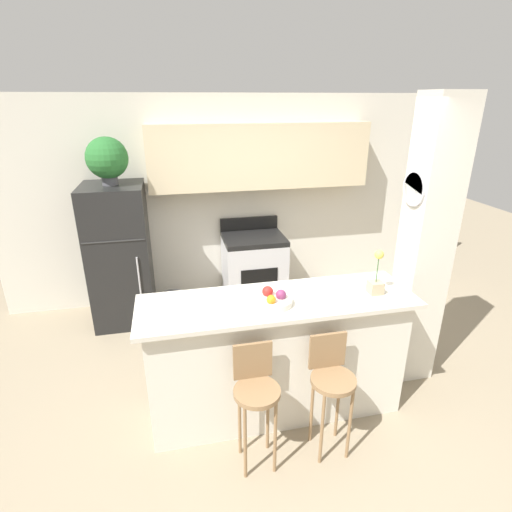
# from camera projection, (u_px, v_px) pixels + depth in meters

# --- Properties ---
(ground_plane) EXTENTS (14.00, 14.00, 0.00)m
(ground_plane) POSITION_uv_depth(u_px,v_px,m) (276.00, 408.00, 3.44)
(ground_plane) COLOR gray
(wall_back) EXTENTS (5.60, 0.38, 2.55)m
(wall_back) POSITION_uv_depth(u_px,v_px,m) (243.00, 183.00, 4.91)
(wall_back) COLOR silver
(wall_back) RESTS_ON ground_plane
(pillar_right) EXTENTS (0.38, 0.32, 2.55)m
(pillar_right) POSITION_uv_depth(u_px,v_px,m) (425.00, 248.00, 3.46)
(pillar_right) COLOR silver
(pillar_right) RESTS_ON ground_plane
(counter_bar) EXTENTS (2.14, 0.64, 1.05)m
(counter_bar) POSITION_uv_depth(u_px,v_px,m) (277.00, 356.00, 3.25)
(counter_bar) COLOR silver
(counter_bar) RESTS_ON ground_plane
(refrigerator) EXTENTS (0.67, 0.73, 1.62)m
(refrigerator) POSITION_uv_depth(u_px,v_px,m) (120.00, 255.00, 4.57)
(refrigerator) COLOR black
(refrigerator) RESTS_ON ground_plane
(stove_range) EXTENTS (0.75, 0.63, 1.07)m
(stove_range) POSITION_uv_depth(u_px,v_px,m) (254.00, 270.00, 5.07)
(stove_range) COLOR silver
(stove_range) RESTS_ON ground_plane
(bar_stool_left) EXTENTS (0.32, 0.32, 0.93)m
(bar_stool_left) POSITION_uv_depth(u_px,v_px,m) (256.00, 391.00, 2.75)
(bar_stool_left) COLOR olive
(bar_stool_left) RESTS_ON ground_plane
(bar_stool_right) EXTENTS (0.32, 0.32, 0.93)m
(bar_stool_right) POSITION_uv_depth(u_px,v_px,m) (331.00, 380.00, 2.86)
(bar_stool_right) COLOR olive
(bar_stool_right) RESTS_ON ground_plane
(potted_plant_on_fridge) EXTENTS (0.44, 0.44, 0.50)m
(potted_plant_on_fridge) POSITION_uv_depth(u_px,v_px,m) (107.00, 159.00, 4.17)
(potted_plant_on_fridge) COLOR #4C4C51
(potted_plant_on_fridge) RESTS_ON refrigerator
(orchid_vase) EXTENTS (0.10, 0.10, 0.36)m
(orchid_vase) POSITION_uv_depth(u_px,v_px,m) (376.00, 280.00, 3.11)
(orchid_vase) COLOR tan
(orchid_vase) RESTS_ON counter_bar
(fruit_bowl) EXTENTS (0.29, 0.29, 0.12)m
(fruit_bowl) POSITION_uv_depth(u_px,v_px,m) (273.00, 300.00, 2.97)
(fruit_bowl) COLOR silver
(fruit_bowl) RESTS_ON counter_bar
(trash_bin) EXTENTS (0.28, 0.28, 0.38)m
(trash_bin) POSITION_uv_depth(u_px,v_px,m) (174.00, 309.00, 4.68)
(trash_bin) COLOR #59595B
(trash_bin) RESTS_ON ground_plane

